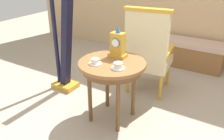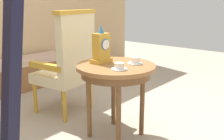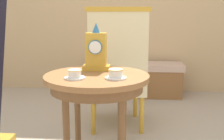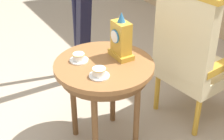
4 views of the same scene
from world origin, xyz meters
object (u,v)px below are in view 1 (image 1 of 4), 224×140
object	(u,v)px
teacup_right	(118,66)
harp	(63,39)
mantel_clock	(118,45)
armchair	(148,51)
teacup_left	(95,62)
side_table	(112,69)
window_bench	(187,53)

from	to	relation	value
teacup_right	harp	world-z (taller)	harp
mantel_clock	armchair	world-z (taller)	armchair
teacup_left	teacup_right	bearing A→B (deg)	5.13
teacup_right	mantel_clock	world-z (taller)	mantel_clock
mantel_clock	harp	xyz separation A→B (m)	(-0.87, 0.11, -0.11)
harp	teacup_left	bearing A→B (deg)	-27.17
mantel_clock	teacup_left	bearing A→B (deg)	-108.70
teacup_left	armchair	bearing A→B (deg)	76.77
side_table	window_bench	world-z (taller)	side_table
teacup_left	teacup_right	size ratio (longest dim) A/B	0.98
window_bench	harp	bearing A→B (deg)	-125.81
teacup_left	armchair	xyz separation A→B (m)	(0.20, 0.87, -0.12)
teacup_right	harp	size ratio (longest dim) A/B	0.08
teacup_right	mantel_clock	size ratio (longest dim) A/B	0.40
side_table	harp	distance (m)	0.93
side_table	mantel_clock	xyz separation A→B (m)	(-0.02, 0.15, 0.22)
side_table	mantel_clock	distance (m)	0.26
teacup_right	mantel_clock	bearing A→B (deg)	120.97
side_table	harp	bearing A→B (deg)	163.53
teacup_right	armchair	xyz separation A→B (m)	(-0.05, 0.84, -0.12)
teacup_right	armchair	bearing A→B (deg)	93.34
teacup_left	armchair	distance (m)	0.90
teacup_left	mantel_clock	size ratio (longest dim) A/B	0.39
side_table	teacup_left	world-z (taller)	teacup_left
side_table	mantel_clock	bearing A→B (deg)	98.56
side_table	teacup_right	xyz separation A→B (m)	(0.13, -0.11, 0.11)
armchair	window_bench	xyz separation A→B (m)	(0.21, 1.17, -0.37)
mantel_clock	armchair	distance (m)	0.63
mantel_clock	teacup_right	bearing A→B (deg)	-59.03
armchair	mantel_clock	bearing A→B (deg)	-100.46
teacup_right	armchair	world-z (taller)	armchair
harp	window_bench	bearing A→B (deg)	54.19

